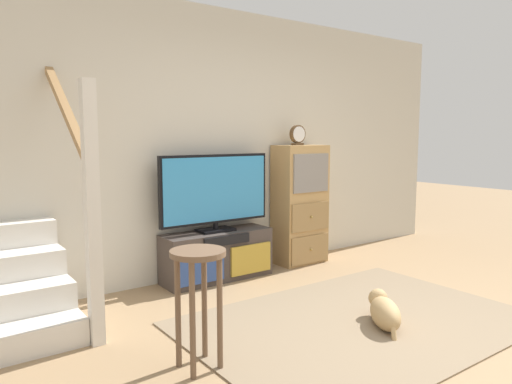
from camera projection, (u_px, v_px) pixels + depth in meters
ground_plane at (427, 351)px, 3.19m from camera, size 20.00×20.00×0.00m
back_wall at (228, 143)px, 5.00m from camera, size 6.40×0.12×2.70m
area_rug at (359, 322)px, 3.67m from camera, size 2.60×1.80×0.01m
media_console at (217, 255)px, 4.75m from camera, size 1.12×0.38×0.49m
television at (215, 191)px, 4.69m from camera, size 1.19×0.22×0.76m
side_cabinet at (300, 205)px, 5.34m from camera, size 0.58×0.38×1.32m
desk_clock at (298, 135)px, 5.20m from camera, size 0.20×0.08×0.22m
bar_stool_near at (198, 281)px, 2.89m from camera, size 0.34×0.34×0.75m
dog at (384, 311)px, 3.58m from camera, size 0.42×0.48×0.23m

